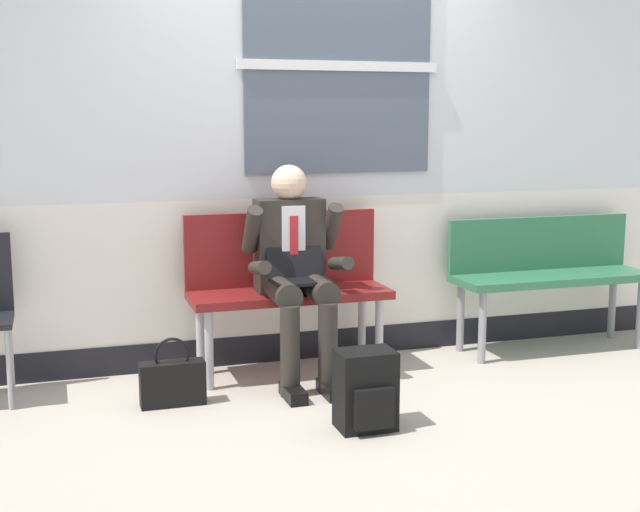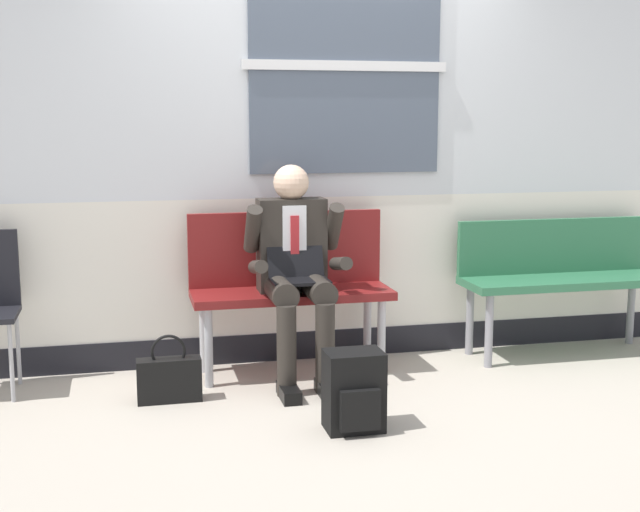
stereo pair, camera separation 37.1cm
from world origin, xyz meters
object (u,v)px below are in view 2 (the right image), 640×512
(bench_with_person, at_px, (289,278))
(person_seated, at_px, (296,266))
(backpack, at_px, (354,392))
(bench_empty, at_px, (561,271))
(handbag, at_px, (169,378))

(bench_with_person, height_order, person_seated, person_seated)
(bench_with_person, bearing_deg, backpack, -83.84)
(backpack, bearing_deg, bench_empty, 32.15)
(person_seated, height_order, handbag, person_seated)
(bench_with_person, distance_m, bench_empty, 1.80)
(bench_with_person, xyz_separation_m, backpack, (0.12, -1.07, -0.38))
(backpack, xyz_separation_m, handbag, (-0.87, 0.64, -0.07))
(bench_empty, bearing_deg, person_seated, -173.85)
(handbag, bearing_deg, bench_with_person, 29.50)
(bench_with_person, bearing_deg, bench_empty, -0.29)
(bench_empty, xyz_separation_m, backpack, (-1.69, -1.06, -0.35))
(bench_empty, xyz_separation_m, handbag, (-2.56, -0.42, -0.41))
(backpack, distance_m, handbag, 1.08)
(backpack, height_order, handbag, backpack)
(bench_with_person, xyz_separation_m, person_seated, (0.00, -0.20, 0.11))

